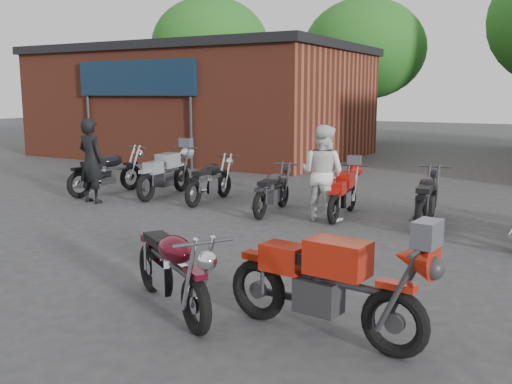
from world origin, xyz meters
The scene contains 15 objects.
ground centered at (0.00, 0.00, 0.00)m, with size 90.00×90.00×0.00m, color #323234.
brick_building centered at (-9.00, 14.00, 2.00)m, with size 12.00×8.00×4.00m, color brown.
tree_0 centered at (-14.00, 22.00, 4.10)m, with size 6.56×6.56×8.20m, color #175617, non-canonical shape.
tree_1 centered at (-5.00, 22.00, 3.70)m, with size 5.92×5.92×7.40m, color #175617, non-canonical shape.
vintage_motorcycle centered at (0.48, -0.45, 0.59)m, with size 2.04×0.67×1.18m, color #4B0915, non-canonical shape.
sportbike centered at (2.27, -0.25, 0.64)m, with size 2.19×0.72×1.27m, color #B2200E, non-canonical shape.
helmet centered at (-0.38, 0.55, 0.12)m, with size 0.27×0.27×0.25m, color red.
person_dark centered at (-5.25, 4.00, 0.97)m, with size 0.70×0.46×1.93m, color black.
person_light centered at (0.08, 4.86, 0.94)m, with size 0.92×0.72×1.89m, color silver.
row_bike_0 centered at (-5.77, 5.04, 0.62)m, with size 2.13×0.70×1.23m, color black, non-canonical shape.
row_bike_1 centered at (-4.29, 5.47, 0.62)m, with size 2.15×0.71×1.25m, color #8F949C, non-canonical shape.
row_bike_2 centered at (-2.93, 5.39, 0.56)m, with size 1.93×0.64×1.12m, color black, non-canonical shape.
row_bike_3 centered at (-1.10, 5.01, 0.53)m, with size 1.84×0.61×1.07m, color black, non-canonical shape.
row_bike_4 centered at (0.34, 5.36, 0.54)m, with size 1.87×0.62×1.09m, color #A8140E, non-canonical shape.
row_bike_5 centered at (1.98, 5.44, 0.58)m, with size 1.99×0.66×1.16m, color black, non-canonical shape.
Camera 1 is at (4.37, -5.42, 2.50)m, focal length 40.00 mm.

